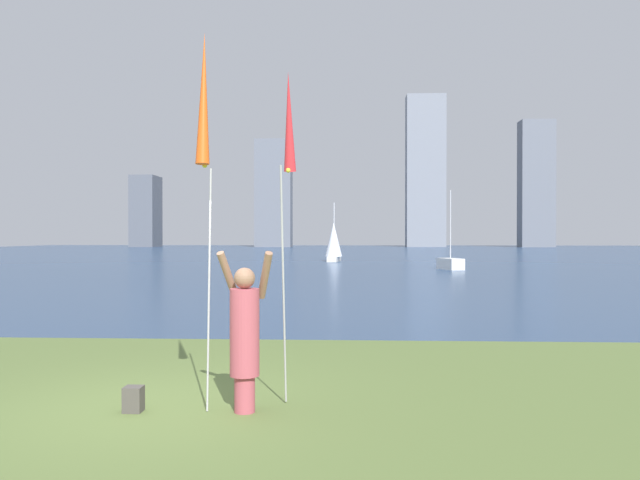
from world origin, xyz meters
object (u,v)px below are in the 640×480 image
Objects in this scene: bag at (133,399)px; sailboat_4 at (334,242)px; kite_flag_left at (204,106)px; person at (245,333)px; kite_flag_right at (289,130)px; sailboat_3 at (450,263)px.

sailboat_4 is at bearing 88.32° from bag.
sailboat_4 is (1.23, 42.10, 1.37)m from bag.
bag is (-0.86, 0.10, -3.41)m from kite_flag_left.
kite_flag_right is (0.45, 0.76, 2.50)m from person.
sailboat_4 is (-0.52, 41.28, -1.92)m from kite_flag_right.
sailboat_4 reaches higher than bag.
sailboat_4 reaches higher than kite_flag_right.
person is at bearing 19.28° from kite_flag_left.
kite_flag_left reaches higher than kite_flag_right.
person is 31.83m from sailboat_3.
bag is (-1.31, -0.06, -0.78)m from person.
kite_flag_right is at bearing 25.16° from bag.
sailboat_4 reaches higher than person.
sailboat_3 is at bearing 58.86° from person.
kite_flag_left is at bearing -90.50° from sailboat_4.
bag is 32.20m from sailboat_3.
kite_flag_right reaches higher than person.
sailboat_4 is (-0.07, 42.04, 0.59)m from person.
bag is at bearing -105.46° from sailboat_3.
sailboat_3 reaches higher than kite_flag_left.
person is 2.66m from kite_flag_right.
sailboat_4 is at bearing 123.59° from sailboat_3.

